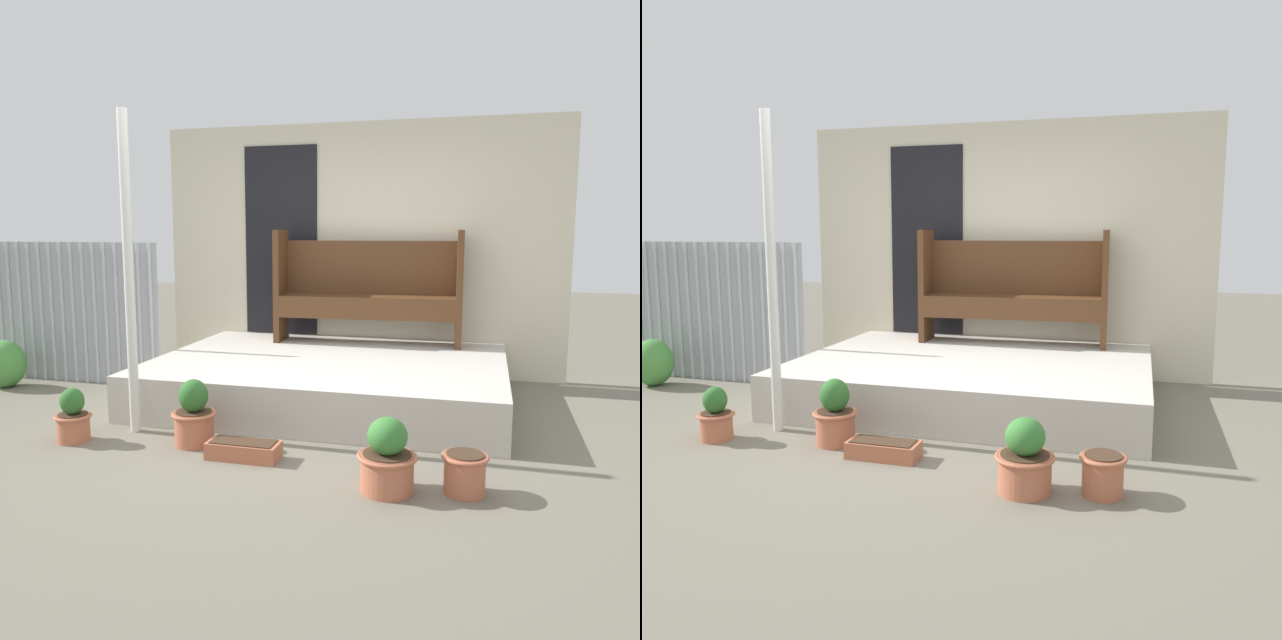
% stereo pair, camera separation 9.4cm
% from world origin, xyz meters
% --- Properties ---
extents(ground_plane, '(24.00, 24.00, 0.00)m').
position_xyz_m(ground_plane, '(0.00, 0.00, 0.00)').
color(ground_plane, '#706B5B').
extents(porch_slab, '(3.03, 2.28, 0.38)m').
position_xyz_m(porch_slab, '(0.09, 1.14, 0.19)').
color(porch_slab, beige).
rests_on(porch_slab, ground_plane).
extents(house_wall, '(4.23, 0.08, 2.60)m').
position_xyz_m(house_wall, '(0.05, 2.31, 1.30)').
color(house_wall, beige).
rests_on(house_wall, ground_plane).
extents(fence_corrugated, '(2.82, 0.05, 1.39)m').
position_xyz_m(fence_corrugated, '(-3.01, 1.13, 0.69)').
color(fence_corrugated, '#9EA3A8').
rests_on(fence_corrugated, ground_plane).
extents(support_post, '(0.07, 0.07, 2.36)m').
position_xyz_m(support_post, '(-1.12, -0.11, 1.18)').
color(support_post, silver).
rests_on(support_post, ground_plane).
extents(bench, '(1.87, 0.50, 1.13)m').
position_xyz_m(bench, '(0.27, 2.00, 0.96)').
color(bench, '#54331C').
rests_on(bench, porch_slab).
extents(flower_pot_left, '(0.26, 0.26, 0.39)m').
position_xyz_m(flower_pot_left, '(-1.42, -0.43, 0.17)').
color(flower_pot_left, '#B76647').
rests_on(flower_pot_left, ground_plane).
extents(flower_pot_middle, '(0.32, 0.32, 0.47)m').
position_xyz_m(flower_pot_middle, '(-0.55, -0.27, 0.21)').
color(flower_pot_middle, '#B76647').
rests_on(flower_pot_middle, ground_plane).
extents(flower_pot_right, '(0.35, 0.35, 0.44)m').
position_xyz_m(flower_pot_right, '(0.89, -0.71, 0.19)').
color(flower_pot_right, '#B76647').
rests_on(flower_pot_right, ground_plane).
extents(flower_pot_far_right, '(0.27, 0.27, 0.24)m').
position_xyz_m(flower_pot_far_right, '(1.33, -0.63, 0.13)').
color(flower_pot_far_right, '#B76647').
rests_on(flower_pot_far_right, ground_plane).
extents(planter_box_rect, '(0.48, 0.20, 0.12)m').
position_xyz_m(planter_box_rect, '(-0.11, -0.43, 0.06)').
color(planter_box_rect, '#B76647').
rests_on(planter_box_rect, ground_plane).
extents(shrub_by_fence, '(0.40, 0.36, 0.46)m').
position_xyz_m(shrub_by_fence, '(-3.05, 0.76, 0.23)').
color(shrub_by_fence, '#478C3D').
rests_on(shrub_by_fence, ground_plane).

